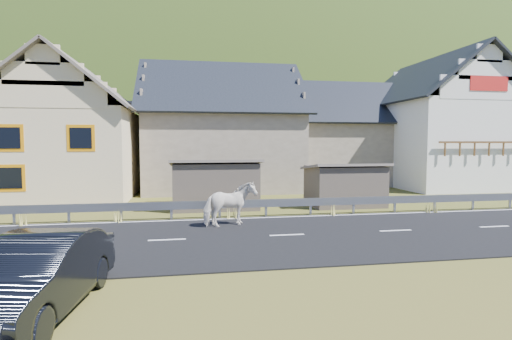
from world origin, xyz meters
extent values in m
plane|color=#434D1A|center=(0.00, 0.00, 0.00)|extent=(160.00, 160.00, 0.00)
cube|color=black|center=(0.00, 0.00, 0.02)|extent=(60.00, 7.00, 0.04)
cube|color=silver|center=(0.00, 0.00, 0.04)|extent=(60.00, 6.60, 0.01)
cube|color=#93969B|center=(0.00, 3.68, 0.58)|extent=(28.00, 0.08, 0.34)
cube|color=#93969B|center=(-10.00, 3.70, 0.35)|extent=(0.10, 0.06, 0.70)
cube|color=#93969B|center=(-8.00, 3.70, 0.35)|extent=(0.10, 0.06, 0.70)
cube|color=#93969B|center=(-6.00, 3.70, 0.35)|extent=(0.10, 0.06, 0.70)
cube|color=#93969B|center=(-4.00, 3.70, 0.35)|extent=(0.10, 0.06, 0.70)
cube|color=#93969B|center=(-2.00, 3.70, 0.35)|extent=(0.10, 0.06, 0.70)
cube|color=#93969B|center=(0.00, 3.70, 0.35)|extent=(0.10, 0.06, 0.70)
cube|color=#93969B|center=(2.00, 3.70, 0.35)|extent=(0.10, 0.06, 0.70)
cube|color=#93969B|center=(4.00, 3.70, 0.35)|extent=(0.10, 0.06, 0.70)
cube|color=#93969B|center=(6.00, 3.70, 0.35)|extent=(0.10, 0.06, 0.70)
cube|color=#93969B|center=(8.00, 3.70, 0.35)|extent=(0.10, 0.06, 0.70)
cube|color=#93969B|center=(10.00, 3.70, 0.35)|extent=(0.10, 0.06, 0.70)
cube|color=#93969B|center=(12.00, 3.70, 0.35)|extent=(0.10, 0.06, 0.70)
cube|color=brown|center=(-2.00, 6.50, 1.10)|extent=(4.30, 3.30, 2.40)
cube|color=brown|center=(4.50, 6.00, 1.00)|extent=(3.80, 2.90, 2.20)
cube|color=beige|center=(-10.00, 12.00, 2.50)|extent=(7.00, 9.00, 5.00)
cube|color=orange|center=(-11.60, 7.50, 3.40)|extent=(1.30, 0.12, 1.30)
cube|color=orange|center=(-8.40, 7.50, 3.40)|extent=(1.30, 0.12, 1.30)
cube|color=orange|center=(-11.60, 7.50, 1.50)|extent=(1.30, 0.12, 1.30)
cube|color=gray|center=(-12.00, 13.50, 6.56)|extent=(0.70, 0.70, 2.40)
cube|color=gray|center=(-1.00, 15.00, 2.50)|extent=(10.00, 9.00, 5.00)
cube|color=gray|center=(9.00, 17.00, 2.30)|extent=(9.00, 8.00, 4.60)
cube|color=silver|center=(15.00, 14.00, 3.00)|extent=(8.00, 10.00, 6.00)
cube|color=red|center=(15.00, 8.97, 6.80)|extent=(2.60, 0.06, 0.90)
cube|color=brown|center=(15.00, 8.75, 3.20)|extent=(6.80, 0.12, 0.12)
ellipsoid|color=#233C12|center=(5.00, 180.00, -20.00)|extent=(440.00, 280.00, 260.00)
ellipsoid|color=black|center=(-55.00, 110.00, 6.00)|extent=(76.00, 50.00, 28.00)
imported|color=white|center=(-1.77, 1.82, 0.87)|extent=(1.52, 2.15, 1.66)
imported|color=black|center=(-6.10, -5.22, 0.73)|extent=(2.08, 4.59, 1.46)
camera|label=1|loc=(-3.31, -13.03, 3.20)|focal=28.00mm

